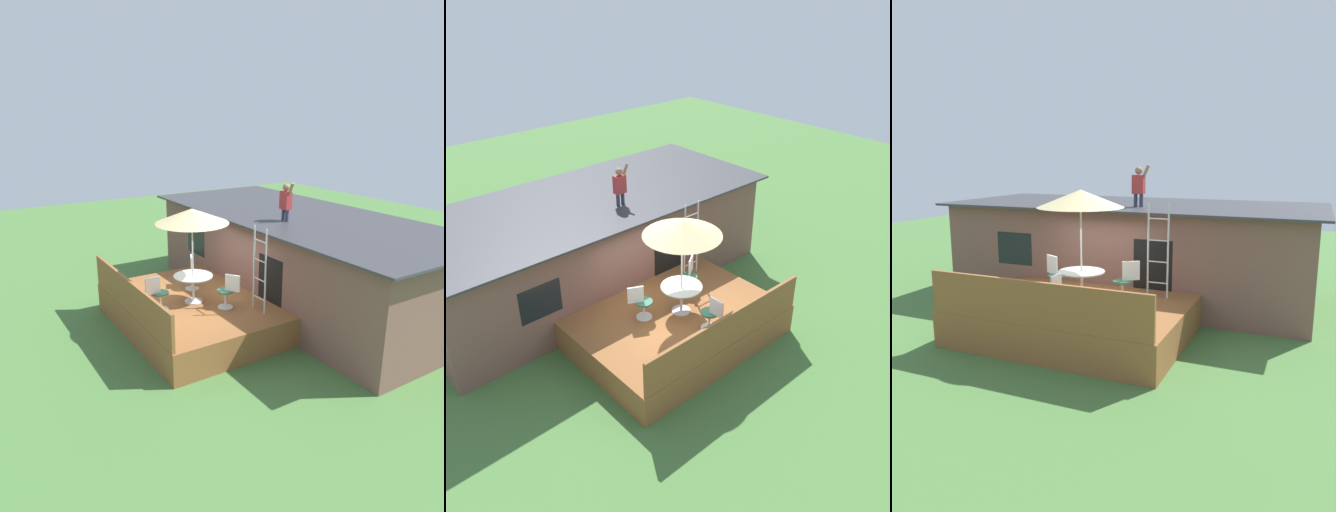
{
  "view_description": "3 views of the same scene",
  "coord_description": "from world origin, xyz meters",
  "views": [
    {
      "loc": [
        10.34,
        -5.59,
        5.67
      ],
      "look_at": [
        0.26,
        0.72,
        1.97
      ],
      "focal_mm": 32.55,
      "sensor_mm": 36.0,
      "label": 1
    },
    {
      "loc": [
        -7.21,
        -7.85,
        8.44
      ],
      "look_at": [
        0.33,
        0.56,
        2.06
      ],
      "focal_mm": 36.12,
      "sensor_mm": 36.0,
      "label": 2
    },
    {
      "loc": [
        4.86,
        -9.39,
        3.97
      ],
      "look_at": [
        0.6,
        0.72,
        1.76
      ],
      "focal_mm": 33.7,
      "sensor_mm": 36.0,
      "label": 3
    }
  ],
  "objects": [
    {
      "name": "ground_plane",
      "position": [
        0.0,
        0.0,
        0.0
      ],
      "size": [
        40.0,
        40.0,
        0.0
      ],
      "primitive_type": "plane",
      "color": "#477538"
    },
    {
      "name": "house",
      "position": [
        -0.0,
        3.6,
        1.37
      ],
      "size": [
        10.5,
        4.5,
        2.74
      ],
      "color": "brown",
      "rests_on": "ground"
    },
    {
      "name": "deck",
      "position": [
        0.0,
        0.0,
        0.4
      ],
      "size": [
        5.0,
        3.78,
        0.8
      ],
      "primitive_type": "cube",
      "color": "brown",
      "rests_on": "ground"
    },
    {
      "name": "deck_railing",
      "position": [
        0.0,
        -1.84,
        1.25
      ],
      "size": [
        4.9,
        0.08,
        0.9
      ],
      "primitive_type": "cube",
      "color": "brown",
      "rests_on": "deck"
    },
    {
      "name": "patio_table",
      "position": [
        0.17,
        -0.12,
        1.39
      ],
      "size": [
        1.04,
        1.04,
        0.74
      ],
      "color": "silver",
      "rests_on": "deck"
    },
    {
      "name": "patio_umbrella",
      "position": [
        0.17,
        -0.12,
        3.15
      ],
      "size": [
        1.9,
        1.9,
        2.54
      ],
      "color": "silver",
      "rests_on": "deck"
    },
    {
      "name": "step_ladder",
      "position": [
        1.58,
        1.01,
        1.9
      ],
      "size": [
        0.52,
        0.04,
        2.2
      ],
      "color": "silver",
      "rests_on": "deck"
    },
    {
      "name": "person_figure",
      "position": [
        0.49,
        2.68,
        3.34
      ],
      "size": [
        0.47,
        0.2,
        1.11
      ],
      "color": "#33384C",
      "rests_on": "house"
    },
    {
      "name": "patio_chair_left",
      "position": [
        -0.76,
        0.34,
        1.26
      ],
      "size": [
        0.59,
        0.44,
        0.92
      ],
      "rotation": [
        0.0,
        0.0,
        -0.46
      ],
      "color": "silver",
      "rests_on": "deck"
    },
    {
      "name": "patio_chair_right",
      "position": [
        1.0,
        0.44,
        1.26
      ],
      "size": [
        0.56,
        0.46,
        0.92
      ],
      "rotation": [
        0.0,
        0.0,
        -2.55
      ],
      "color": "silver",
      "rests_on": "deck"
    },
    {
      "name": "patio_chair_near",
      "position": [
        0.19,
        -1.16,
        1.26
      ],
      "size": [
        0.44,
        0.62,
        0.92
      ],
      "rotation": [
        0.0,
        0.0,
        1.59
      ],
      "color": "silver",
      "rests_on": "deck"
    }
  ]
}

